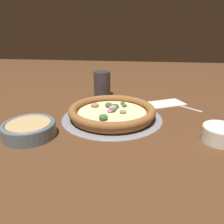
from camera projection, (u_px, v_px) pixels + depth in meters
ground_plane at (112, 118)px, 0.81m from camera, size 3.00×3.00×0.00m
pizza_tray at (112, 117)px, 0.80m from camera, size 0.37×0.37×0.01m
pizza at (112, 111)px, 0.80m from camera, size 0.32×0.32×0.04m
bowl_near at (29, 128)px, 0.66m from camera, size 0.16×0.16×0.05m
bowl_far at (220, 133)px, 0.63m from camera, size 0.10×0.10×0.05m
drinking_cup at (102, 84)px, 1.05m from camera, size 0.08×0.08×0.12m
napkin at (166, 103)px, 0.95m from camera, size 0.18×0.15×0.01m
fork at (178, 105)px, 0.94m from camera, size 0.16×0.14×0.00m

